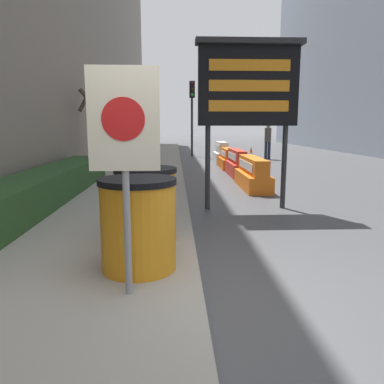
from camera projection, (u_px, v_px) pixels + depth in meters
name	position (u px, v px, depth m)	size (l,w,h in m)	color
ground_plane	(203.00, 308.00, 3.37)	(120.00, 120.00, 0.00)	#474749
sidewalk_left	(11.00, 304.00, 3.28)	(3.38, 56.00, 0.15)	gray
hedge_strip	(47.00, 186.00, 7.42)	(0.90, 7.50, 0.59)	#284C23
bare_tree	(100.00, 126.00, 11.94)	(1.56, 1.52, 3.24)	#4C3D2D
barrel_drum_foreground	(138.00, 224.00, 3.82)	(0.79, 0.79, 0.95)	orange
barrel_drum_middle	(146.00, 205.00, 4.75)	(0.79, 0.79, 0.95)	orange
warning_sign	(124.00, 139.00, 3.07)	(0.59, 0.08, 1.94)	gray
message_board	(248.00, 86.00, 7.03)	(2.00, 0.36, 3.18)	#28282B
jersey_barrier_orange_near	(253.00, 175.00, 9.78)	(0.61, 2.19, 0.81)	orange
jersey_barrier_red_striped	(237.00, 164.00, 12.29)	(0.51, 1.98, 0.85)	red
jersey_barrier_orange_far	(227.00, 159.00, 14.44)	(0.56, 1.76, 0.77)	orange
jersey_barrier_white	(222.00, 154.00, 16.26)	(0.61, 1.62, 0.94)	silver
traffic_cone_near	(251.00, 155.00, 16.05)	(0.43, 0.43, 0.76)	black
traffic_light_near_curb	(192.00, 102.00, 19.59)	(0.28, 0.45, 3.90)	#2D2D30
pedestrian_worker	(268.00, 138.00, 18.17)	(0.41, 0.53, 1.76)	#23283D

